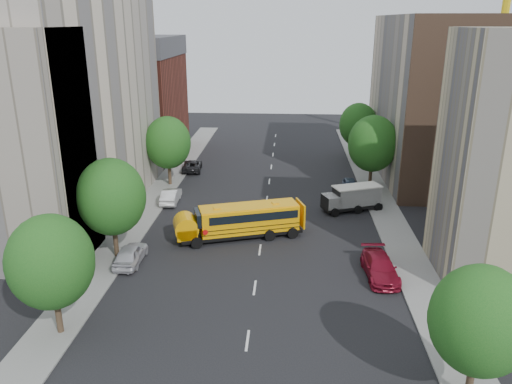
# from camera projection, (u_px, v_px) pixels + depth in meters

# --- Properties ---
(ground) EXTENTS (120.00, 120.00, 0.00)m
(ground) POSITION_uv_depth(u_px,v_px,m) (261.00, 239.00, 41.82)
(ground) COLOR black
(ground) RESTS_ON ground
(sidewalk_left) EXTENTS (3.00, 80.00, 0.12)m
(sidewalk_left) POSITION_uv_depth(u_px,v_px,m) (143.00, 214.00, 47.24)
(sidewalk_left) COLOR slate
(sidewalk_left) RESTS_ON ground
(sidewalk_right) EXTENTS (3.00, 80.00, 0.12)m
(sidewalk_right) POSITION_uv_depth(u_px,v_px,m) (389.00, 220.00, 45.78)
(sidewalk_right) COLOR slate
(sidewalk_right) RESTS_ON ground
(lane_markings) EXTENTS (0.15, 64.00, 0.01)m
(lane_markings) POSITION_uv_depth(u_px,v_px,m) (267.00, 199.00, 51.25)
(lane_markings) COLOR silver
(lane_markings) RESTS_ON ground
(building_left_cream) EXTENTS (10.00, 26.00, 20.00)m
(building_left_cream) POSITION_uv_depth(u_px,v_px,m) (68.00, 106.00, 45.36)
(building_left_cream) COLOR beige
(building_left_cream) RESTS_ON ground
(building_left_redbrick) EXTENTS (10.00, 15.00, 13.00)m
(building_left_redbrick) POSITION_uv_depth(u_px,v_px,m) (140.00, 106.00, 67.26)
(building_left_redbrick) COLOR maroon
(building_left_redbrick) RESTS_ON ground
(building_left_near) EXTENTS (10.00, 7.00, 17.00)m
(building_left_near) POSITION_uv_depth(u_px,v_px,m) (9.00, 151.00, 35.95)
(building_left_near) COLOR #BDAC93
(building_left_near) RESTS_ON ground
(building_right_far) EXTENTS (10.00, 22.00, 18.00)m
(building_right_far) POSITION_uv_depth(u_px,v_px,m) (430.00, 99.00, 56.61)
(building_right_far) COLOR #BDAC93
(building_right_far) RESTS_ON ground
(building_right_sidewall) EXTENTS (10.10, 0.30, 18.00)m
(building_right_sidewall) POSITION_uv_depth(u_px,v_px,m) (461.00, 116.00, 46.24)
(building_right_sidewall) COLOR brown
(building_right_sidewall) RESTS_ON ground
(street_tree_0) EXTENTS (4.80, 4.80, 7.41)m
(street_tree_0) POSITION_uv_depth(u_px,v_px,m) (51.00, 262.00, 27.80)
(street_tree_0) COLOR #38281C
(street_tree_0) RESTS_ON ground
(street_tree_1) EXTENTS (5.12, 5.12, 7.90)m
(street_tree_1) POSITION_uv_depth(u_px,v_px,m) (111.00, 197.00, 37.13)
(street_tree_1) COLOR #38281C
(street_tree_1) RESTS_ON ground
(street_tree_2) EXTENTS (4.99, 4.99, 7.71)m
(street_tree_2) POSITION_uv_depth(u_px,v_px,m) (168.00, 143.00, 54.15)
(street_tree_2) COLOR #38281C
(street_tree_2) RESTS_ON ground
(street_tree_3) EXTENTS (4.61, 4.61, 7.11)m
(street_tree_3) POSITION_uv_depth(u_px,v_px,m) (480.00, 321.00, 22.69)
(street_tree_3) COLOR #38281C
(street_tree_3) RESTS_ON ground
(street_tree_4) EXTENTS (5.25, 5.25, 8.10)m
(street_tree_4) POSITION_uv_depth(u_px,v_px,m) (373.00, 144.00, 52.67)
(street_tree_4) COLOR #38281C
(street_tree_4) RESTS_ON ground
(street_tree_5) EXTENTS (4.86, 4.86, 7.51)m
(street_tree_5) POSITION_uv_depth(u_px,v_px,m) (358.00, 125.00, 64.12)
(street_tree_5) COLOR #38281C
(street_tree_5) RESTS_ON ground
(school_bus) EXTENTS (10.45, 5.37, 2.89)m
(school_bus) POSITION_uv_depth(u_px,v_px,m) (240.00, 220.00, 41.69)
(school_bus) COLOR black
(school_bus) RESTS_ON ground
(safari_truck) EXTENTS (6.02, 3.91, 2.44)m
(safari_truck) POSITION_uv_depth(u_px,v_px,m) (352.00, 198.00, 47.86)
(safari_truck) COLOR black
(safari_truck) RESTS_ON ground
(parked_car_0) EXTENTS (1.79, 4.41, 1.50)m
(parked_car_0) POSITION_uv_depth(u_px,v_px,m) (130.00, 254.00, 37.51)
(parked_car_0) COLOR silver
(parked_car_0) RESTS_ON ground
(parked_car_1) EXTENTS (1.66, 4.36, 1.42)m
(parked_car_1) POSITION_uv_depth(u_px,v_px,m) (171.00, 196.00, 50.13)
(parked_car_1) COLOR silver
(parked_car_1) RESTS_ON ground
(parked_car_2) EXTENTS (2.66, 4.94, 1.32)m
(parked_car_2) POSITION_uv_depth(u_px,v_px,m) (192.00, 165.00, 60.83)
(parked_car_2) COLOR black
(parked_car_2) RESTS_ON ground
(parked_car_3) EXTENTS (2.43, 5.31, 1.50)m
(parked_car_3) POSITION_uv_depth(u_px,v_px,m) (380.00, 267.00, 35.51)
(parked_car_3) COLOR maroon
(parked_car_3) RESTS_ON ground
(parked_car_4) EXTENTS (1.55, 3.77, 1.28)m
(parked_car_4) POSITION_uv_depth(u_px,v_px,m) (350.00, 185.00, 53.60)
(parked_car_4) COLOR #364560
(parked_car_4) RESTS_ON ground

